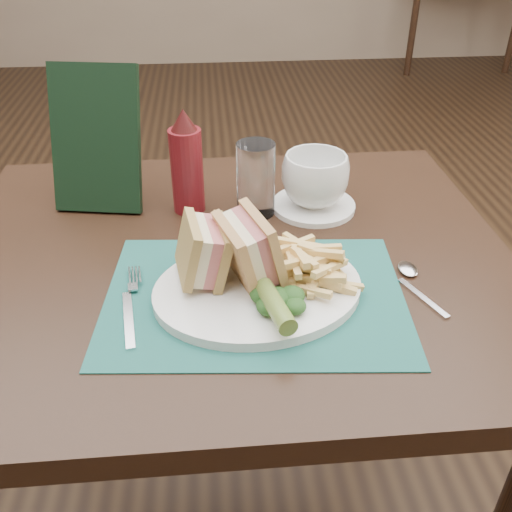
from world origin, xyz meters
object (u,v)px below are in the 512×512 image
Objects in this scene: check_presenter at (96,139)px; ketchup_bottle at (186,162)px; table_main at (235,412)px; placemat at (255,296)px; plate at (258,289)px; sandwich_half_a at (188,252)px; drinking_glass at (256,179)px; saucer at (313,206)px; table_bg_right at (450,13)px; coffee_cup at (315,180)px; sandwich_half_b at (236,251)px.

ketchup_bottle is at bearing -4.87° from check_presenter.
placemat reaches higher than table_main.
check_presenter reaches higher than table_main.
plate is 3.24× the size of sandwich_half_a.
plate is 0.25m from drinking_glass.
saucer reaches higher than placemat.
placemat reaches higher than table_bg_right.
coffee_cup reaches higher than table_main.
check_presenter reaches higher than coffee_cup.
check_presenter is (-2.12, -3.64, 0.50)m from table_bg_right.
placemat is 4.09× the size of sandwich_half_b.
placemat is at bearing -116.86° from coffee_cup.
sandwich_half_b is 0.29m from saucer.
sandwich_half_a is 0.78× the size of coffee_cup.
table_bg_right is at bearing 46.87° from sandwich_half_b.
drinking_glass is 0.70× the size of ketchup_bottle.
check_presenter reaches higher than table_bg_right.
table_main is 8.66× the size of sandwich_half_b.
coffee_cup is at bearing 1.43° from check_presenter.
sandwich_half_b is at bearing -42.81° from check_presenter.
table_main is at bearing -112.30° from drinking_glass.
drinking_glass reaches higher than placemat.
sandwich_half_a is 0.71× the size of drinking_glass.
table_main is 1.00× the size of table_bg_right.
saucer is at bearing -4.00° from ketchup_bottle.
drinking_glass is at bearing -176.56° from saucer.
coffee_cup is 0.11m from drinking_glass.
coffee_cup is at bearing 39.87° from sandwich_half_b.
sandwich_half_b reaches higher than coffee_cup.
coffee_cup is 0.91× the size of drinking_glass.
sandwich_half_a is at bearing -117.27° from drinking_glass.
plate is 0.11m from sandwich_half_a.
sandwich_half_a is at bearing 152.72° from sandwich_half_b.
coffee_cup is (0.13, 0.25, 0.06)m from placemat.
ketchup_bottle reaches higher than saucer.
drinking_glass reaches higher than table_main.
saucer is (0.16, 0.13, 0.38)m from table_main.
drinking_glass is (0.02, 0.25, 0.06)m from placemat.
table_main is 4.84× the size of ketchup_bottle.
sandwich_half_a is (-0.06, -0.09, 0.44)m from table_main.
check_presenter is at bearing 167.03° from drinking_glass.
table_main is 0.40m from placemat.
sandwich_half_b reaches higher than table_bg_right.
ketchup_bottle is at bearing 87.97° from sandwich_half_b.
table_main is at bearing -116.34° from table_bg_right.
sandwich_half_a is 0.89× the size of sandwich_half_b.
placemat is 2.83× the size of saucer.
table_bg_right is 9.73× the size of sandwich_half_a.
sandwich_half_b is (0.00, -0.10, 0.44)m from table_main.
placemat is 0.07m from sandwich_half_b.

